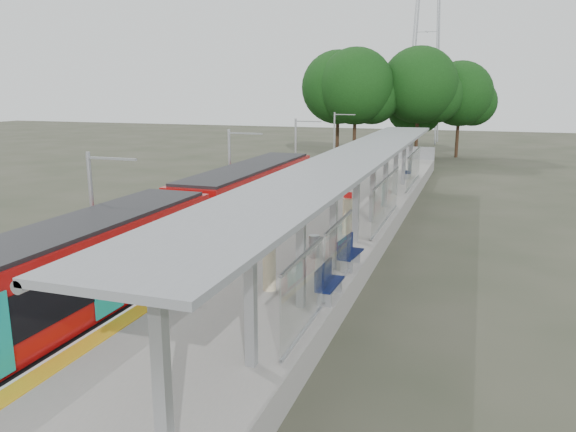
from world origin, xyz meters
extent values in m
plane|color=#474438|center=(0.00, 0.00, 0.00)|extent=(200.00, 200.00, 0.00)
cube|color=#59544C|center=(-4.50, 20.00, 0.12)|extent=(3.00, 70.00, 0.24)
cube|color=gray|center=(0.00, 20.00, 0.50)|extent=(6.00, 50.00, 1.00)
cube|color=gold|center=(-2.55, 20.00, 1.01)|extent=(0.60, 50.00, 0.02)
cube|color=#9EA0A5|center=(0.00, 44.95, 1.60)|extent=(6.00, 0.10, 1.20)
cube|color=black|center=(-4.50, 3.46, 0.65)|extent=(2.50, 13.50, 0.70)
cube|color=#9E0C0B|center=(-4.50, 3.46, 2.25)|extent=(2.65, 13.50, 2.50)
cube|color=black|center=(-4.50, 3.46, 2.30)|extent=(2.72, 12.96, 1.20)
cube|color=black|center=(-4.50, 3.46, 3.55)|extent=(2.40, 12.82, 0.15)
cube|color=#0D8B7E|center=(-3.14, 3.46, 2.10)|extent=(0.04, 1.30, 2.00)
cube|color=black|center=(-4.50, 17.56, 0.65)|extent=(2.50, 13.50, 0.70)
cube|color=#9E0C0B|center=(-4.50, 17.56, 2.25)|extent=(2.65, 13.50, 2.50)
cube|color=black|center=(-4.50, 17.56, 2.30)|extent=(2.72, 12.96, 1.20)
cube|color=black|center=(-4.50, 17.56, 3.55)|extent=(2.40, 12.83, 0.15)
cube|color=#0D8B7E|center=(-3.14, 17.56, 2.10)|extent=(0.04, 1.30, 2.00)
cylinder|color=black|center=(-4.50, 12.84, 0.35)|extent=(2.20, 0.70, 0.70)
cube|color=black|center=(-4.50, 10.51, 2.00)|extent=(2.30, 0.80, 2.40)
cube|color=#9EA0A5|center=(2.00, -2.00, 2.75)|extent=(0.25, 0.25, 3.50)
cube|color=#9EA0A5|center=(2.00, 2.00, 2.75)|extent=(0.25, 0.25, 3.50)
cube|color=#9EA0A5|center=(2.00, 6.00, 2.75)|extent=(0.25, 0.25, 3.50)
cube|color=#9EA0A5|center=(2.00, 10.00, 2.75)|extent=(0.25, 0.25, 3.50)
cube|color=#9EA0A5|center=(2.00, 14.00, 2.75)|extent=(0.25, 0.25, 3.50)
cube|color=#9EA0A5|center=(2.00, 18.00, 2.75)|extent=(0.25, 0.25, 3.50)
cube|color=#9EA0A5|center=(2.00, 22.00, 2.75)|extent=(0.25, 0.25, 3.50)
cube|color=#9EA0A5|center=(2.00, 26.00, 2.75)|extent=(0.25, 0.25, 3.50)
cube|color=#9EA0A5|center=(2.00, 30.00, 2.75)|extent=(0.25, 0.25, 3.50)
cube|color=#9EA0A5|center=(2.00, 34.00, 2.75)|extent=(0.25, 0.25, 3.50)
cube|color=gray|center=(1.60, 16.00, 4.58)|extent=(3.20, 38.00, 0.16)
cylinder|color=#9EA0A5|center=(0.05, 16.00, 4.50)|extent=(0.24, 38.00, 0.24)
cube|color=silver|center=(2.70, 4.00, 2.20)|extent=(0.05, 3.70, 2.20)
cube|color=silver|center=(2.70, 8.00, 2.20)|extent=(0.05, 3.70, 2.20)
cube|color=silver|center=(2.70, 16.00, 2.20)|extent=(0.05, 3.70, 2.20)
cube|color=silver|center=(2.70, 20.00, 2.20)|extent=(0.05, 3.70, 2.20)
cube|color=silver|center=(2.70, 28.00, 2.20)|extent=(0.05, 3.70, 2.20)
cube|color=silver|center=(2.70, 32.00, 2.20)|extent=(0.05, 3.70, 2.20)
cylinder|color=#382316|center=(-7.83, 50.50, 2.58)|extent=(0.36, 0.36, 5.16)
sphere|color=#134012|center=(-7.83, 50.50, 7.74)|extent=(7.84, 7.84, 7.84)
cylinder|color=#382316|center=(-5.68, 49.30, 2.61)|extent=(0.36, 0.36, 5.23)
sphere|color=#134012|center=(-5.68, 49.30, 7.84)|extent=(7.95, 7.95, 7.95)
cylinder|color=#382316|center=(-0.50, 55.41, 1.84)|extent=(0.36, 0.36, 3.68)
sphere|color=#134012|center=(-0.50, 55.41, 5.51)|extent=(5.59, 5.59, 5.59)
cylinder|color=#382316|center=(0.47, 52.34, 2.65)|extent=(0.36, 0.36, 5.31)
sphere|color=#134012|center=(0.47, 52.34, 7.96)|extent=(8.07, 8.07, 8.07)
cylinder|color=#382316|center=(4.52, 56.49, 2.35)|extent=(0.36, 0.36, 4.70)
sphere|color=#134012|center=(4.52, 56.49, 7.05)|extent=(7.14, 7.14, 7.14)
cylinder|color=#9EA0A5|center=(-6.30, 7.00, 2.70)|extent=(0.16, 0.16, 5.40)
cube|color=#9EA0A5|center=(-5.30, 7.00, 5.20)|extent=(2.00, 0.08, 0.08)
cylinder|color=#9EA0A5|center=(-6.30, 19.00, 2.70)|extent=(0.16, 0.16, 5.40)
cube|color=#9EA0A5|center=(-5.30, 19.00, 5.20)|extent=(2.00, 0.08, 0.08)
cylinder|color=#9EA0A5|center=(-6.30, 31.00, 2.70)|extent=(0.16, 0.16, 5.40)
cube|color=#9EA0A5|center=(-5.30, 31.00, 5.20)|extent=(2.00, 0.08, 0.08)
cylinder|color=#9EA0A5|center=(-6.30, 43.00, 2.70)|extent=(0.16, 0.16, 5.40)
cube|color=#9EA0A5|center=(-5.30, 43.00, 5.20)|extent=(2.00, 0.08, 0.08)
cube|color=#0E1848|center=(2.70, 6.90, 1.50)|extent=(0.56, 1.70, 0.07)
cube|color=#0E1848|center=(2.48, 6.90, 1.84)|extent=(0.13, 1.68, 0.62)
cube|color=#9EA0A5|center=(2.70, 6.23, 1.25)|extent=(0.45, 0.08, 0.49)
cube|color=#9EA0A5|center=(2.70, 7.57, 1.25)|extent=(0.45, 0.08, 0.49)
cube|color=#0E1848|center=(2.61, 10.34, 1.51)|extent=(0.68, 1.75, 0.07)
cube|color=#0E1848|center=(2.38, 10.34, 1.85)|extent=(0.24, 1.70, 0.62)
cube|color=#9EA0A5|center=(2.61, 9.66, 1.25)|extent=(0.46, 0.11, 0.50)
cube|color=#9EA0A5|center=(2.61, 11.02, 1.25)|extent=(0.46, 0.11, 0.50)
cube|color=#0E1848|center=(1.95, 33.00, 1.45)|extent=(0.63, 1.55, 0.06)
cube|color=#0E1848|center=(1.75, 33.00, 1.75)|extent=(0.25, 1.50, 0.55)
cube|color=#9EA0A5|center=(1.95, 32.40, 1.22)|extent=(0.40, 0.11, 0.44)
cube|color=#9EA0A5|center=(1.95, 33.60, 1.22)|extent=(0.40, 0.11, 0.44)
cylinder|color=beige|center=(0.56, 7.07, 1.83)|extent=(0.44, 0.44, 1.66)
cube|color=red|center=(0.56, 7.07, 2.83)|extent=(0.39, 0.08, 0.28)
cylinder|color=beige|center=(1.37, 15.14, 1.84)|extent=(0.45, 0.45, 1.68)
cube|color=red|center=(1.37, 15.14, 2.85)|extent=(0.40, 0.12, 0.28)
cylinder|color=#9EA0A5|center=(0.94, 11.16, 1.45)|extent=(0.59, 0.59, 0.91)
camera|label=1|loc=(6.88, -9.62, 7.61)|focal=35.00mm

